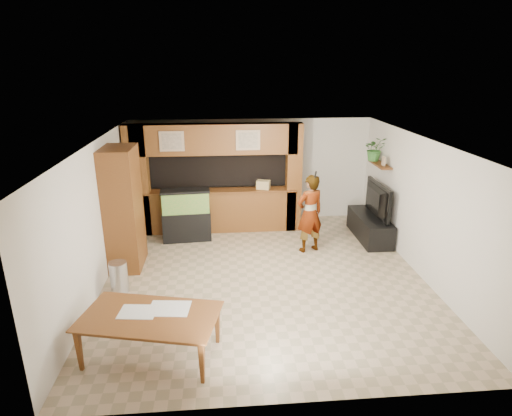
{
  "coord_description": "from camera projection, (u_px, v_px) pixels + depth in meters",
  "views": [
    {
      "loc": [
        -0.79,
        -7.33,
        3.92
      ],
      "look_at": [
        -0.11,
        0.6,
        1.19
      ],
      "focal_mm": 30.0,
      "sensor_mm": 36.0,
      "label": 1
    }
  ],
  "objects": [
    {
      "name": "newspaper_a",
      "position": [
        169.0,
        308.0,
        5.97
      ],
      "size": [
        0.61,
        0.47,
        0.01
      ],
      "primitive_type": "cube",
      "rotation": [
        0.0,
        0.0,
        -0.11
      ],
      "color": "silver",
      "rests_on": "dining_table"
    },
    {
      "name": "dining_table",
      "position": [
        150.0,
        337.0,
        5.89
      ],
      "size": [
        2.04,
        1.43,
        0.65
      ],
      "primitive_type": "imported",
      "rotation": [
        0.0,
        0.0,
        -0.23
      ],
      "color": "brown",
      "rests_on": "floor"
    },
    {
      "name": "newspaper_b",
      "position": [
        138.0,
        312.0,
        5.89
      ],
      "size": [
        0.54,
        0.42,
        0.01
      ],
      "primitive_type": "cube",
      "rotation": [
        0.0,
        0.0,
        -0.11
      ],
      "color": "silver",
      "rests_on": "dining_table"
    },
    {
      "name": "wall_clock",
      "position": [
        109.0,
        171.0,
        8.33
      ],
      "size": [
        0.05,
        0.25,
        0.25
      ],
      "color": "black",
      "rests_on": "wall_left"
    },
    {
      "name": "floor",
      "position": [
        264.0,
        276.0,
        8.25
      ],
      "size": [
        6.5,
        6.5,
        0.0
      ],
      "primitive_type": "plane",
      "color": "tan",
      "rests_on": "ground"
    },
    {
      "name": "wall_back",
      "position": [
        251.0,
        170.0,
        10.89
      ],
      "size": [
        6.0,
        0.0,
        6.0
      ],
      "primitive_type": "plane",
      "rotation": [
        1.57,
        0.0,
        0.0
      ],
      "color": "beige",
      "rests_on": "floor"
    },
    {
      "name": "aquarium",
      "position": [
        186.0,
        216.0,
        9.76
      ],
      "size": [
        1.09,
        0.41,
        1.21
      ],
      "rotation": [
        0.0,
        0.0,
        0.08
      ],
      "color": "black",
      "rests_on": "floor"
    },
    {
      "name": "partition",
      "position": [
        214.0,
        177.0,
        10.23
      ],
      "size": [
        4.2,
        0.99,
        2.6
      ],
      "color": "brown",
      "rests_on": "floor"
    },
    {
      "name": "ceiling",
      "position": [
        265.0,
        142.0,
        7.4
      ],
      "size": [
        6.5,
        6.5,
        0.0
      ],
      "primitive_type": "plane",
      "color": "white",
      "rests_on": "wall_back"
    },
    {
      "name": "trash_can",
      "position": [
        119.0,
        277.0,
        7.6
      ],
      "size": [
        0.31,
        0.31,
        0.58
      ],
      "primitive_type": "cylinder",
      "color": "#B2B2B7",
      "rests_on": "floor"
    },
    {
      "name": "wall_left",
      "position": [
        97.0,
        218.0,
        7.58
      ],
      "size": [
        0.0,
        6.5,
        6.5
      ],
      "primitive_type": "plane",
      "rotation": [
        1.57,
        0.0,
        1.57
      ],
      "color": "beige",
      "rests_on": "floor"
    },
    {
      "name": "person",
      "position": [
        310.0,
        214.0,
        9.11
      ],
      "size": [
        0.73,
        0.61,
        1.71
      ],
      "primitive_type": "imported",
      "rotation": [
        0.0,
        0.0,
        3.52
      ],
      "color": "#937E50",
      "rests_on": "floor"
    },
    {
      "name": "pantry_cabinet",
      "position": [
        123.0,
        209.0,
        8.34
      ],
      "size": [
        0.6,
        0.99,
        2.41
      ],
      "primitive_type": "cube",
      "color": "brown",
      "rests_on": "floor"
    },
    {
      "name": "wall_right",
      "position": [
        423.0,
        208.0,
        8.07
      ],
      "size": [
        0.0,
        6.5,
        6.5
      ],
      "primitive_type": "plane",
      "rotation": [
        1.57,
        0.0,
        -1.57
      ],
      "color": "beige",
      "rests_on": "floor"
    },
    {
      "name": "television",
      "position": [
        372.0,
        200.0,
        9.76
      ],
      "size": [
        0.19,
        1.35,
        0.78
      ],
      "primitive_type": "imported",
      "rotation": [
        0.0,
        0.0,
        1.58
      ],
      "color": "black",
      "rests_on": "tv_stand"
    },
    {
      "name": "potted_plant",
      "position": [
        375.0,
        149.0,
        9.96
      ],
      "size": [
        0.54,
        0.47,
        0.56
      ],
      "primitive_type": "imported",
      "rotation": [
        0.0,
        0.0,
        -0.08
      ],
      "color": "#34712D",
      "rests_on": "wall_shelf"
    },
    {
      "name": "wall_shelf",
      "position": [
        380.0,
        164.0,
        9.76
      ],
      "size": [
        0.25,
        0.9,
        0.04
      ],
      "primitive_type": "cube",
      "color": "brown",
      "rests_on": "wall_right"
    },
    {
      "name": "tv_stand",
      "position": [
        370.0,
        227.0,
        9.97
      ],
      "size": [
        0.6,
        1.64,
        0.55
      ],
      "primitive_type": "cube",
      "color": "black",
      "rests_on": "floor"
    },
    {
      "name": "microphone",
      "position": [
        316.0,
        174.0,
        8.67
      ],
      "size": [
        0.04,
        0.1,
        0.16
      ],
      "primitive_type": "cylinder",
      "rotation": [
        0.44,
        0.0,
        0.0
      ],
      "color": "black",
      "rests_on": "person"
    },
    {
      "name": "photo_frame",
      "position": [
        384.0,
        161.0,
        9.53
      ],
      "size": [
        0.03,
        0.15,
        0.21
      ],
      "primitive_type": "cube",
      "rotation": [
        0.0,
        0.0,
        0.01
      ],
      "color": "tan",
      "rests_on": "wall_shelf"
    },
    {
      "name": "counter_box",
      "position": [
        263.0,
        185.0,
        10.2
      ],
      "size": [
        0.35,
        0.29,
        0.2
      ],
      "primitive_type": "cube",
      "rotation": [
        0.0,
        0.0,
        -0.31
      ],
      "color": "tan",
      "rests_on": "partition"
    }
  ]
}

